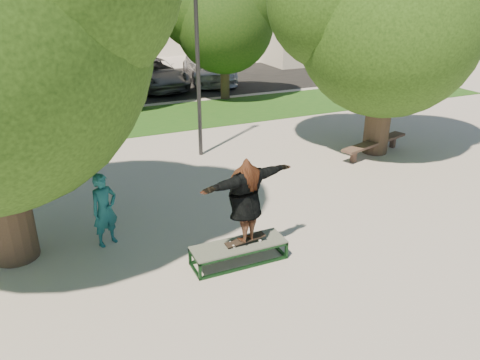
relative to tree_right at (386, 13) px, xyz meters
name	(u,v)px	position (x,y,z in m)	size (l,w,h in m)	color
ground	(237,236)	(-5.92, -3.08, -4.09)	(120.00, 120.00, 0.00)	#ADA59F
grass_strip	(162,118)	(-4.92, 6.42, -4.08)	(30.00, 4.00, 0.02)	#174B15
asphalt_strip	(107,88)	(-5.92, 12.92, -4.09)	(40.00, 8.00, 0.01)	black
tree_right	(386,13)	(0.00, 0.00, 0.00)	(6.24, 5.33, 6.51)	#38281E
bg_tree_mid	(84,6)	(-6.99, 8.99, -0.08)	(5.76, 4.92, 6.24)	#38281E
bg_tree_right	(222,17)	(-1.48, 8.48, -0.60)	(5.04, 4.31, 5.43)	#38281E
lamppost	(197,49)	(-4.92, 1.92, -0.94)	(0.25, 0.15, 6.11)	#2D2D30
grind_box	(239,253)	(-6.27, -3.99, -3.90)	(1.80, 0.60, 0.38)	black
skater_rig	(245,200)	(-6.14, -3.99, -2.83)	(2.07, 1.00, 1.70)	white
bystander	(105,210)	(-8.42, -2.29, -3.34)	(0.55, 0.36, 1.52)	#195C61
bench	(375,143)	(-0.07, -0.24, -3.74)	(2.78, 1.15, 0.43)	brown
car_silver_a	(29,86)	(-9.42, 11.39, -3.39)	(1.65, 4.11, 1.40)	#A8A8AD
car_dark	(92,75)	(-6.58, 12.63, -3.36)	(1.56, 4.46, 1.47)	black
car_grey	(153,74)	(-3.78, 11.96, -3.39)	(2.33, 5.05, 1.40)	slate
car_silver_b	(208,66)	(-0.70, 12.47, -3.31)	(2.19, 5.38, 1.56)	silver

